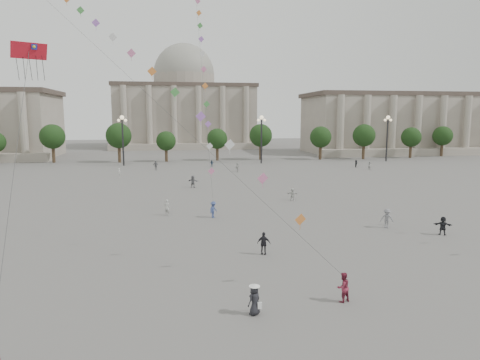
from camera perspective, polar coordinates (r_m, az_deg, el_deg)
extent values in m
plane|color=#5B5856|center=(26.13, 2.15, -14.82)|extent=(360.00, 360.00, 0.00)
cube|color=gray|center=(142.87, 25.07, 6.69)|extent=(80.00, 22.00, 16.00)
cube|color=#483C35|center=(142.99, 25.28, 10.14)|extent=(81.60, 22.44, 1.20)
cube|color=gray|center=(132.59, 28.01, 3.40)|extent=(84.00, 4.00, 2.00)
cube|color=gray|center=(153.62, -7.35, 8.22)|extent=(46.00, 30.00, 20.00)
cube|color=#483C35|center=(153.97, -7.42, 12.17)|extent=(46.92, 30.60, 1.20)
cube|color=gray|center=(136.95, -7.06, 4.44)|extent=(48.30, 4.00, 2.00)
cylinder|color=gray|center=(154.10, -7.44, 12.87)|extent=(21.00, 21.00, 5.00)
sphere|color=gray|center=(154.32, -7.46, 13.80)|extent=(21.00, 21.00, 21.00)
cylinder|color=#382A1C|center=(108.52, -29.13, 2.82)|extent=(0.70, 0.70, 3.52)
sphere|color=black|center=(108.29, -29.27, 4.76)|extent=(5.12, 5.12, 5.12)
cylinder|color=#382A1C|center=(105.00, -22.97, 3.07)|extent=(0.70, 0.70, 3.52)
sphere|color=black|center=(104.77, -23.09, 5.07)|extent=(5.12, 5.12, 5.12)
cylinder|color=#382A1C|center=(102.77, -16.46, 3.29)|extent=(0.70, 0.70, 3.52)
sphere|color=black|center=(102.53, -16.54, 5.34)|extent=(5.12, 5.12, 5.12)
cylinder|color=#382A1C|center=(101.92, -9.74, 3.47)|extent=(0.70, 0.70, 3.52)
sphere|color=black|center=(101.67, -9.79, 5.54)|extent=(5.12, 5.12, 5.12)
cylinder|color=#382A1C|center=(102.47, -3.01, 3.61)|extent=(0.70, 0.70, 3.52)
sphere|color=black|center=(102.23, -3.02, 5.66)|extent=(5.12, 5.12, 5.12)
cylinder|color=#382A1C|center=(104.40, 3.57, 3.69)|extent=(0.70, 0.70, 3.52)
sphere|color=black|center=(104.17, 3.59, 5.71)|extent=(5.12, 5.12, 5.12)
cylinder|color=#382A1C|center=(107.65, 9.83, 3.73)|extent=(0.70, 0.70, 3.52)
sphere|color=black|center=(107.42, 9.88, 5.68)|extent=(5.12, 5.12, 5.12)
cylinder|color=#382A1C|center=(112.10, 15.66, 3.72)|extent=(0.70, 0.70, 3.52)
sphere|color=black|center=(111.88, 15.73, 5.60)|extent=(5.12, 5.12, 5.12)
cylinder|color=#382A1C|center=(117.60, 20.99, 3.68)|extent=(0.70, 0.70, 3.52)
sphere|color=black|center=(117.39, 21.09, 5.47)|extent=(5.12, 5.12, 5.12)
cylinder|color=#382A1C|center=(124.03, 25.81, 3.62)|extent=(0.70, 0.70, 3.52)
sphere|color=black|center=(123.83, 25.92, 5.31)|extent=(5.12, 5.12, 5.12)
cylinder|color=#262628|center=(94.26, -15.34, 4.88)|extent=(0.36, 0.36, 10.00)
sphere|color=#FFE5B2|center=(94.11, -15.46, 8.04)|extent=(0.90, 0.90, 0.90)
sphere|color=#FFE5B2|center=(94.20, -15.88, 7.66)|extent=(0.60, 0.60, 0.60)
sphere|color=#FFE5B2|center=(94.04, -15.02, 7.69)|extent=(0.60, 0.60, 0.60)
cylinder|color=#262628|center=(95.75, 2.87, 5.22)|extent=(0.36, 0.36, 10.00)
sphere|color=#FFE5B2|center=(95.60, 2.90, 8.33)|extent=(0.90, 0.90, 0.90)
sphere|color=#FFE5B2|center=(95.46, 2.48, 7.97)|extent=(0.60, 0.60, 0.60)
sphere|color=#FFE5B2|center=(95.75, 3.31, 7.97)|extent=(0.60, 0.60, 0.60)
cylinder|color=#262628|center=(106.06, 19.01, 5.08)|extent=(0.36, 0.36, 10.00)
sphere|color=#FFE5B2|center=(105.93, 19.14, 7.89)|extent=(0.90, 0.90, 0.90)
sphere|color=#FFE5B2|center=(105.61, 18.79, 7.58)|extent=(0.60, 0.60, 0.60)
sphere|color=#FFE5B2|center=(106.26, 19.46, 7.55)|extent=(0.60, 0.60, 0.60)
imported|color=navy|center=(89.10, -3.78, 2.22)|extent=(0.90, 0.44, 1.48)
imported|color=black|center=(41.79, 25.42, -5.53)|extent=(1.58, 1.17, 1.66)
imported|color=#BABAB6|center=(81.17, -0.34, 1.71)|extent=(1.05, 1.64, 1.69)
imported|color=slate|center=(42.41, 18.99, -4.86)|extent=(1.34, 1.05, 1.82)
imported|color=silver|center=(53.58, 7.01, -1.89)|extent=(1.53, 0.82, 1.57)
imported|color=black|center=(91.50, 15.21, 2.12)|extent=(1.29, 1.33, 1.52)
imported|color=silver|center=(76.48, -15.77, 0.94)|extent=(0.50, 0.65, 1.58)
imported|color=slate|center=(63.21, -6.30, -0.20)|extent=(1.73, 1.27, 1.81)
imported|color=#B1B1AD|center=(45.80, -9.70, -3.62)|extent=(0.74, 0.66, 1.71)
imported|color=slate|center=(85.19, -11.18, 1.91)|extent=(1.15, 0.69, 1.83)
imported|color=#AEAEAA|center=(87.98, 16.91, 1.84)|extent=(0.92, 0.80, 1.60)
imported|color=black|center=(32.59, 3.20, -8.44)|extent=(1.10, 0.74, 1.73)
imported|color=maroon|center=(25.36, 13.57, -13.72)|extent=(0.99, 0.88, 1.70)
imported|color=#37477D|center=(44.22, -3.57, -3.95)|extent=(1.19, 1.26, 1.71)
imported|color=black|center=(23.26, 1.95, -15.69)|extent=(0.94, 0.88, 1.62)
cone|color=white|center=(22.94, 1.96, -13.84)|extent=(0.52, 0.52, 0.14)
cylinder|color=white|center=(22.96, 1.96, -13.98)|extent=(0.60, 0.60, 0.02)
cube|color=white|center=(23.28, 2.65, -16.37)|extent=(0.22, 0.10, 0.35)
cube|color=red|center=(32.29, -26.31, 15.19)|extent=(2.18, 1.50, 1.02)
cube|color=#1A9248|center=(32.39, -26.98, 15.58)|extent=(0.40, 0.34, 0.34)
cube|color=#1F2EAA|center=(32.19, -25.75, 15.70)|extent=(0.40, 0.34, 0.34)
sphere|color=gold|center=(32.35, -27.00, 15.58)|extent=(0.20, 0.20, 0.20)
sphere|color=gold|center=(32.16, -25.77, 15.71)|extent=(0.20, 0.20, 0.20)
cylinder|color=#3F3F3F|center=(25.27, -27.77, 2.43)|extent=(0.02, 0.02, 18.99)
cylinder|color=#3F3F3F|center=(50.80, -22.01, 19.21)|extent=(0.02, 0.02, 76.88)
cube|color=orange|center=(25.94, 8.06, -5.23)|extent=(0.76, 0.25, 0.76)
cube|color=pink|center=(27.42, 3.05, 0.23)|extent=(0.76, 0.25, 0.76)
cube|color=silver|center=(29.32, -1.37, 4.73)|extent=(0.76, 0.25, 0.76)
cube|color=#A766CC|center=(31.53, -5.26, 8.45)|extent=(0.76, 0.25, 0.76)
cube|color=#459646|center=(33.98, -8.67, 11.50)|extent=(0.76, 0.25, 0.76)
cube|color=orange|center=(36.60, -11.66, 14.01)|extent=(0.76, 0.25, 0.76)
cube|color=pink|center=(39.36, -14.29, 16.08)|extent=(0.76, 0.25, 0.76)
cube|color=silver|center=(42.23, -16.62, 17.80)|extent=(0.76, 0.25, 0.76)
cube|color=#A766CC|center=(45.17, -18.67, 19.24)|extent=(0.76, 0.25, 0.76)
cube|color=#459646|center=(48.18, -20.51, 20.44)|extent=(0.76, 0.25, 0.76)
cube|color=pink|center=(45.12, -3.83, 1.19)|extent=(0.76, 0.25, 0.76)
cube|color=silver|center=(46.44, -4.06, 4.53)|extent=(0.76, 0.25, 0.76)
cube|color=#A766CC|center=(47.92, -4.28, 7.45)|extent=(0.76, 0.25, 0.76)
cube|color=#459646|center=(49.50, -4.48, 10.05)|extent=(0.76, 0.25, 0.76)
cube|color=orange|center=(51.18, -4.68, 12.39)|extent=(0.76, 0.25, 0.76)
cube|color=pink|center=(52.93, -4.86, 14.52)|extent=(0.76, 0.25, 0.76)
cube|color=silver|center=(54.74, -5.03, 16.45)|extent=(0.76, 0.25, 0.76)
cube|color=#A766CC|center=(56.61, -5.20, 18.21)|extent=(0.76, 0.25, 0.76)
cube|color=#459646|center=(58.51, -5.35, 19.82)|extent=(0.76, 0.25, 0.76)
cube|color=orange|center=(60.46, -5.50, 21.30)|extent=(0.76, 0.25, 0.76)
cube|color=pink|center=(62.43, -5.65, 22.66)|extent=(0.76, 0.25, 0.76)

